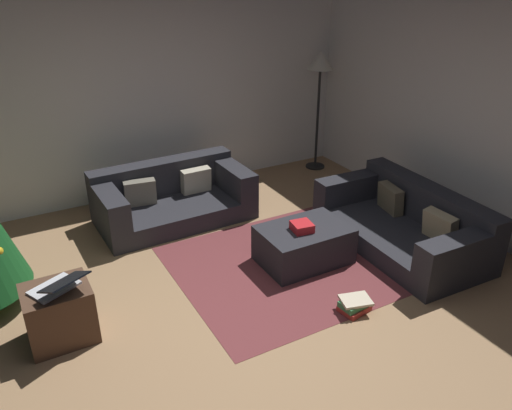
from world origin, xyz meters
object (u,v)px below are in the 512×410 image
at_px(laptop, 58,286).
at_px(ottoman, 304,245).
at_px(side_table, 60,314).
at_px(gift_box, 302,227).
at_px(tv_remote, 302,226).
at_px(couch_right, 407,224).
at_px(book_stack, 355,305).
at_px(corner_lamp, 320,70).
at_px(couch_left, 171,197).

bearing_deg(laptop, ottoman, 1.98).
height_order(side_table, laptop, laptop).
xyz_separation_m(gift_box, tv_remote, (0.04, 0.07, -0.03)).
height_order(couch_right, book_stack, couch_right).
distance_m(side_table, corner_lamp, 4.72).
distance_m(couch_right, ottoman, 1.20).
height_order(gift_box, corner_lamp, corner_lamp).
xyz_separation_m(couch_right, ottoman, (-1.18, 0.24, -0.05)).
xyz_separation_m(couch_right, tv_remote, (-1.19, 0.28, 0.15)).
bearing_deg(ottoman, laptop, -178.02).
distance_m(couch_right, tv_remote, 1.23).
height_order(couch_right, tv_remote, couch_right).
height_order(couch_left, laptop, laptop).
distance_m(gift_box, tv_remote, 0.09).
distance_m(gift_box, side_table, 2.35).
height_order(tv_remote, corner_lamp, corner_lamp).
height_order(couch_right, ottoman, couch_right).
relative_size(couch_left, laptop, 3.55).
height_order(couch_right, laptop, laptop).
relative_size(tv_remote, book_stack, 0.52).
relative_size(tv_remote, corner_lamp, 0.09).
xyz_separation_m(tv_remote, laptop, (-2.36, -0.12, 0.14)).
xyz_separation_m(tv_remote, corner_lamp, (1.64, 2.08, 1.04)).
bearing_deg(tv_remote, side_table, 152.47).
bearing_deg(couch_right, couch_left, 49.26).
distance_m(couch_left, corner_lamp, 2.78).
height_order(couch_left, gift_box, couch_left).
bearing_deg(laptop, book_stack, -20.01).
bearing_deg(corner_lamp, ottoman, -127.62).
bearing_deg(book_stack, couch_left, 106.67).
xyz_separation_m(book_stack, corner_lamp, (1.70, 3.04, 1.38)).
relative_size(couch_right, tv_remote, 12.04).
height_order(couch_left, couch_right, couch_left).
xyz_separation_m(couch_right, corner_lamp, (0.45, 2.36, 1.20)).
xyz_separation_m(ottoman, gift_box, (-0.05, -0.03, 0.24)).
height_order(couch_left, tv_remote, couch_left).
distance_m(tv_remote, corner_lamp, 2.84).
height_order(laptop, book_stack, laptop).
height_order(book_stack, corner_lamp, corner_lamp).
bearing_deg(laptop, corner_lamp, 28.77).
distance_m(couch_left, tv_remote, 1.77).
relative_size(couch_right, book_stack, 6.26).
bearing_deg(laptop, gift_box, 1.28).
xyz_separation_m(ottoman, side_table, (-2.40, -0.03, 0.05)).
relative_size(side_table, corner_lamp, 0.31).
bearing_deg(gift_box, couch_right, -9.62).
bearing_deg(book_stack, ottoman, 85.60).
xyz_separation_m(ottoman, tv_remote, (-0.01, 0.04, 0.20)).
distance_m(ottoman, corner_lamp, 2.95).
bearing_deg(couch_right, corner_lamp, -9.00).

